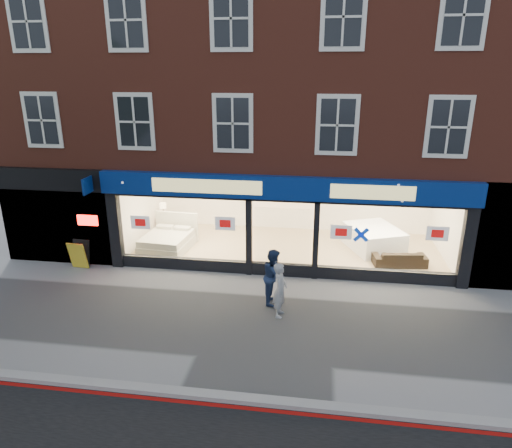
% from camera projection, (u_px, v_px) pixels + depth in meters
% --- Properties ---
extents(ground, '(120.00, 120.00, 0.00)m').
position_uv_depth(ground, '(271.00, 325.00, 11.83)').
color(ground, gray).
rests_on(ground, ground).
extents(kerb_line, '(60.00, 0.10, 0.01)m').
position_uv_depth(kerb_line, '(253.00, 409.00, 8.92)').
color(kerb_line, '#8C0A07').
rests_on(kerb_line, ground).
extents(kerb_stone, '(60.00, 0.25, 0.12)m').
position_uv_depth(kerb_stone, '(254.00, 400.00, 9.09)').
color(kerb_stone, gray).
rests_on(kerb_stone, ground).
extents(showroom_floor, '(11.00, 4.50, 0.10)m').
position_uv_depth(showroom_floor, '(287.00, 249.00, 16.72)').
color(showroom_floor, tan).
rests_on(showroom_floor, ground).
extents(building, '(19.00, 8.26, 10.30)m').
position_uv_depth(building, '(294.00, 58.00, 16.15)').
color(building, brown).
rests_on(building, ground).
extents(display_bed, '(1.77, 2.10, 1.11)m').
position_uv_depth(display_bed, '(168.00, 240.00, 16.56)').
color(display_bed, beige).
rests_on(display_bed, showroom_floor).
extents(bedside_table, '(0.57, 0.57, 0.55)m').
position_uv_depth(bedside_table, '(164.00, 223.00, 18.48)').
color(bedside_table, brown).
rests_on(bedside_table, showroom_floor).
extents(mattress_stack, '(2.25, 2.49, 0.80)m').
position_uv_depth(mattress_stack, '(373.00, 238.00, 16.47)').
color(mattress_stack, white).
rests_on(mattress_stack, showroom_floor).
extents(sofa, '(1.80, 0.89, 0.50)m').
position_uv_depth(sofa, '(400.00, 258.00, 15.13)').
color(sofa, black).
rests_on(sofa, showroom_floor).
extents(a_board, '(0.65, 0.45, 0.94)m').
position_uv_depth(a_board, '(79.00, 254.00, 15.11)').
color(a_board, gold).
rests_on(a_board, ground).
extents(pedestrian_grey, '(0.41, 0.58, 1.52)m').
position_uv_depth(pedestrian_grey, '(280.00, 290.00, 12.08)').
color(pedestrian_grey, '#95979C').
rests_on(pedestrian_grey, ground).
extents(pedestrian_blue, '(0.65, 0.81, 1.60)m').
position_uv_depth(pedestrian_blue, '(274.00, 276.00, 12.77)').
color(pedestrian_blue, '#1B2A4E').
rests_on(pedestrian_blue, ground).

